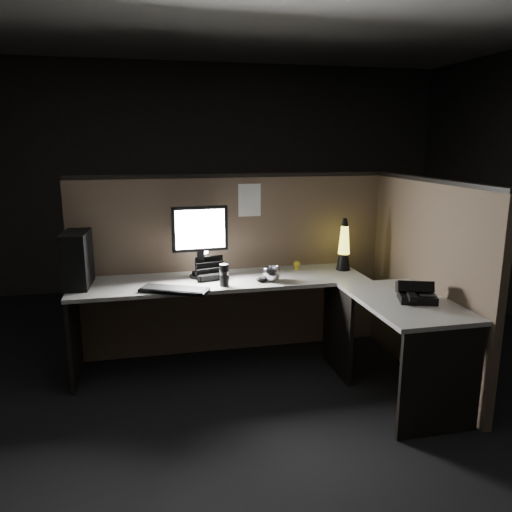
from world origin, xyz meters
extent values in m
plane|color=black|center=(0.00, 0.00, 0.00)|extent=(6.00, 6.00, 0.00)
plane|color=#282623|center=(0.00, 3.00, 1.35)|extent=(6.00, 0.00, 6.00)
cube|color=brown|center=(0.00, 0.93, 0.75)|extent=(2.66, 0.06, 1.50)
cube|color=brown|center=(1.33, 0.10, 0.75)|extent=(0.06, 1.66, 1.50)
cube|color=#A6A49D|center=(-0.15, 0.60, 0.71)|extent=(2.30, 0.60, 0.03)
cube|color=#A6A49D|center=(1.00, -0.20, 0.71)|extent=(0.60, 1.00, 0.03)
cube|color=black|center=(-1.28, 0.60, 0.35)|extent=(0.03, 0.55, 0.70)
cube|color=black|center=(1.00, -0.68, 0.35)|extent=(0.55, 0.03, 0.70)
cube|color=black|center=(0.72, 0.30, 0.35)|extent=(0.03, 0.55, 0.70)
cube|color=black|center=(-1.22, 0.65, 0.94)|extent=(0.20, 0.40, 0.41)
cylinder|color=black|center=(-0.29, 0.70, 0.74)|extent=(0.19, 0.19, 0.02)
cube|color=black|center=(-0.29, 0.72, 0.85)|extent=(0.06, 0.05, 0.21)
cube|color=black|center=(-0.29, 0.71, 1.12)|extent=(0.44, 0.07, 0.36)
cube|color=white|center=(-0.29, 0.69, 1.12)|extent=(0.39, 0.03, 0.30)
cube|color=black|center=(-0.53, 0.34, 0.74)|extent=(0.52, 0.36, 0.02)
ellipsoid|color=black|center=(0.15, 0.45, 0.75)|extent=(0.10, 0.07, 0.04)
cube|color=silver|center=(-0.25, 0.88, 0.74)|extent=(0.04, 0.05, 0.03)
cylinder|color=silver|center=(-0.25, 0.88, 0.84)|extent=(0.01, 0.01, 0.17)
cylinder|color=silver|center=(-0.25, 0.82, 0.93)|extent=(0.01, 0.11, 0.01)
sphere|color=white|center=(-0.25, 0.76, 0.92)|extent=(0.04, 0.04, 0.04)
cube|color=black|center=(-0.23, 0.66, 0.75)|extent=(0.28, 0.26, 0.05)
cube|color=black|center=(-0.23, 0.63, 0.79)|extent=(0.23, 0.07, 0.08)
cube|color=black|center=(-0.23, 0.73, 0.83)|extent=(0.23, 0.07, 0.16)
cone|color=black|center=(0.90, 0.67, 0.80)|extent=(0.12, 0.12, 0.14)
cone|color=yellow|center=(0.90, 0.67, 0.99)|extent=(0.10, 0.10, 0.24)
sphere|color=brown|center=(0.90, 0.67, 0.91)|extent=(0.05, 0.05, 0.05)
sphere|color=brown|center=(0.90, 0.67, 1.00)|extent=(0.03, 0.03, 0.03)
cone|color=black|center=(0.90, 0.67, 1.14)|extent=(0.06, 0.06, 0.06)
cylinder|color=black|center=(-0.15, 0.41, 0.81)|extent=(0.07, 0.07, 0.17)
imported|color=silver|center=(0.22, 0.46, 0.79)|extent=(0.15, 0.15, 0.11)
sphere|color=yellow|center=(0.52, 0.76, 0.78)|extent=(0.06, 0.06, 0.06)
cube|color=white|center=(0.14, 0.90, 1.31)|extent=(0.19, 0.00, 0.27)
cube|color=black|center=(1.06, -0.24, 0.76)|extent=(0.29, 0.28, 0.05)
cube|color=black|center=(1.06, -0.20, 0.82)|extent=(0.27, 0.21, 0.11)
cube|color=black|center=(0.99, -0.29, 0.79)|extent=(0.11, 0.18, 0.04)
cube|color=#3F3F42|center=(1.12, -0.27, 0.78)|extent=(0.13, 0.13, 0.00)
camera|label=1|loc=(-0.71, -3.16, 1.79)|focal=35.00mm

